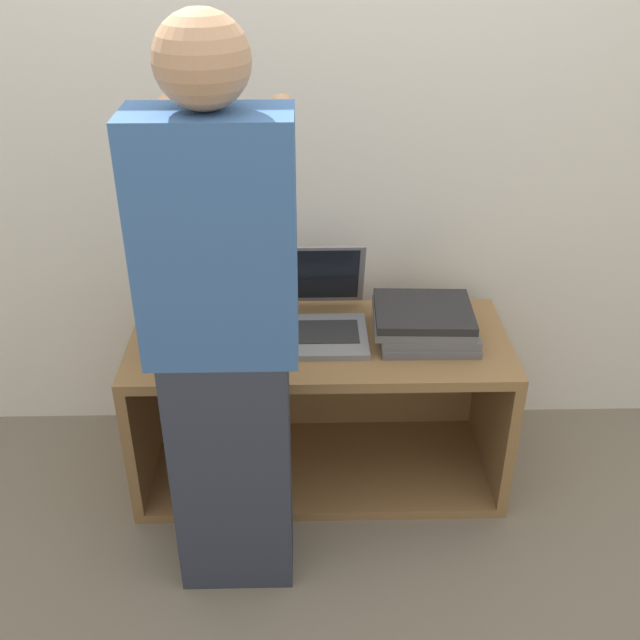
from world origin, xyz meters
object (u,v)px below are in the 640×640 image
object	(u,v)px
laptop_open	(319,315)
laptop_stack_left	(214,322)
person	(223,340)
laptop_stack_right	(425,323)

from	to	relation	value
laptop_open	laptop_stack_left	distance (m)	0.36
laptop_open	laptop_stack_left	bearing A→B (deg)	-169.78
person	laptop_open	bearing A→B (deg)	62.15
laptop_open	laptop_stack_left	xyz separation A→B (m)	(-0.35, -0.06, 0.01)
laptop_stack_left	person	size ratio (longest dim) A/B	0.21
laptop_open	laptop_stack_right	bearing A→B (deg)	-9.34
laptop_stack_left	person	world-z (taller)	person
laptop_open	laptop_stack_right	distance (m)	0.36
laptop_open	laptop_stack_left	size ratio (longest dim) A/B	1.10
laptop_stack_right	person	bearing A→B (deg)	-144.26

